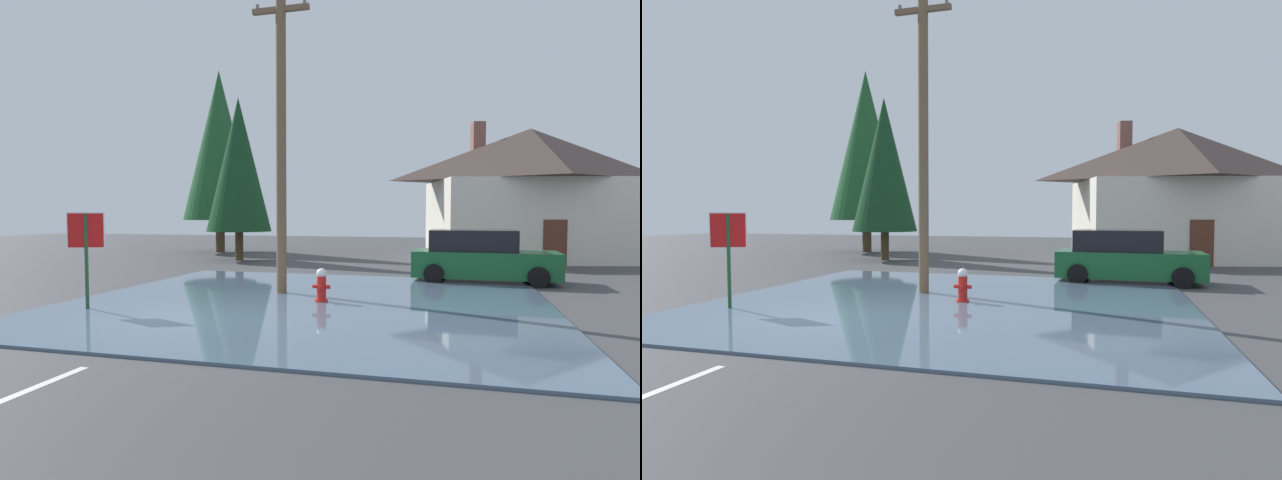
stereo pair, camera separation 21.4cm
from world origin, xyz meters
The scene contains 10 objects.
ground_plane centered at (0.00, 0.00, -0.05)m, with size 80.00×80.00×0.10m, color #424244.
flood_puddle centered at (1.75, 2.53, 0.03)m, with size 11.61×10.89×0.06m, color #4C6075.
lane_stop_bar centered at (0.43, -1.30, 0.00)m, with size 3.38×0.30×0.01m, color silver.
stop_sign_near centered at (-2.86, 0.19, 1.63)m, with size 0.77×0.34×2.27m.
fire_hydrant centered at (2.10, 2.49, 0.43)m, with size 0.44×0.38×0.88m.
utility_pole centered at (0.67, 3.59, 4.35)m, with size 1.60×0.28×8.34m.
house centered at (8.78, 16.68, 3.30)m, with size 10.83×8.29×6.85m.
parked_car centered at (6.13, 7.76, 0.81)m, with size 4.61×2.20×1.71m.
pine_tree_tall_left centered at (-8.08, 17.61, 6.24)m, with size 4.24×4.24×10.60m.
pine_tree_mid_left centered at (-4.80, 12.97, 4.60)m, with size 3.13×3.13×7.82m.
Camera 1 is at (5.27, -9.50, 2.22)m, focal length 28.22 mm.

